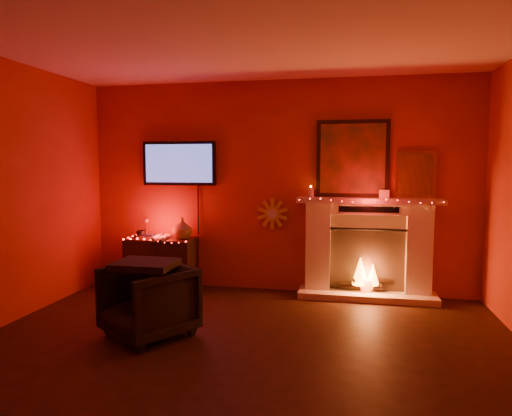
# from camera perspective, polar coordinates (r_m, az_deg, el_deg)

# --- Properties ---
(room) EXTENTS (5.00, 5.00, 5.00)m
(room) POSITION_cam_1_polar(r_m,az_deg,el_deg) (3.43, -3.82, 0.74)
(room) COLOR black
(room) RESTS_ON ground
(floor) EXTENTS (5.00, 5.00, 0.00)m
(floor) POSITION_cam_1_polar(r_m,az_deg,el_deg) (3.79, -3.68, -20.06)
(floor) COLOR black
(floor) RESTS_ON ground
(fireplace) EXTENTS (1.72, 0.40, 2.18)m
(fireplace) POSITION_cam_1_polar(r_m,az_deg,el_deg) (5.77, 13.69, -3.77)
(fireplace) COLOR beige
(fireplace) RESTS_ON floor
(tv) EXTENTS (1.00, 0.07, 1.24)m
(tv) POSITION_cam_1_polar(r_m,az_deg,el_deg) (6.16, -9.56, 5.50)
(tv) COLOR black
(tv) RESTS_ON room
(sunburst_clock) EXTENTS (0.40, 0.03, 0.40)m
(sunburst_clock) POSITION_cam_1_polar(r_m,az_deg,el_deg) (5.89, 2.06, -0.73)
(sunburst_clock) COLOR gold
(sunburst_clock) RESTS_ON room
(console_table) EXTENTS (0.88, 0.54, 0.95)m
(console_table) POSITION_cam_1_polar(r_m,az_deg,el_deg) (6.17, -11.60, -6.40)
(console_table) COLOR black
(console_table) RESTS_ON floor
(armchair) EXTENTS (1.01, 1.02, 0.68)m
(armchair) POSITION_cam_1_polar(r_m,az_deg,el_deg) (4.53, -13.32, -11.29)
(armchair) COLOR black
(armchair) RESTS_ON floor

